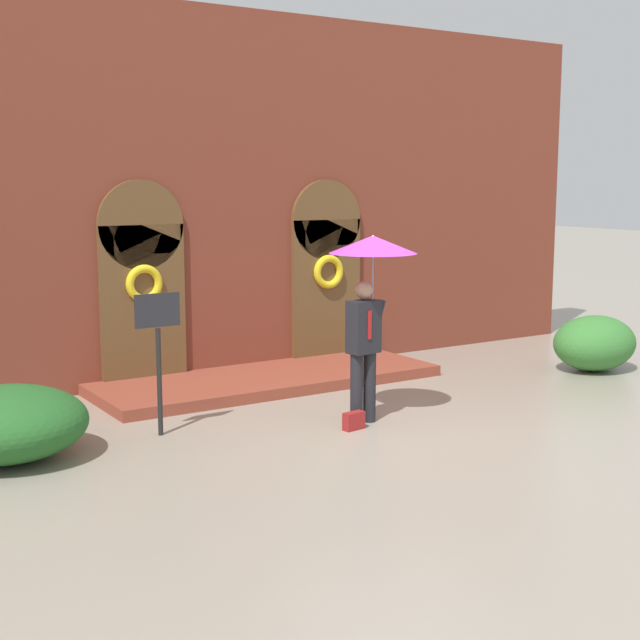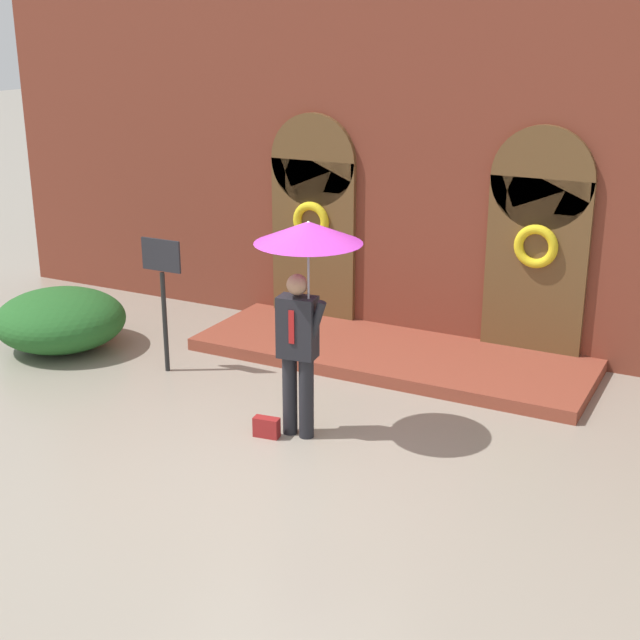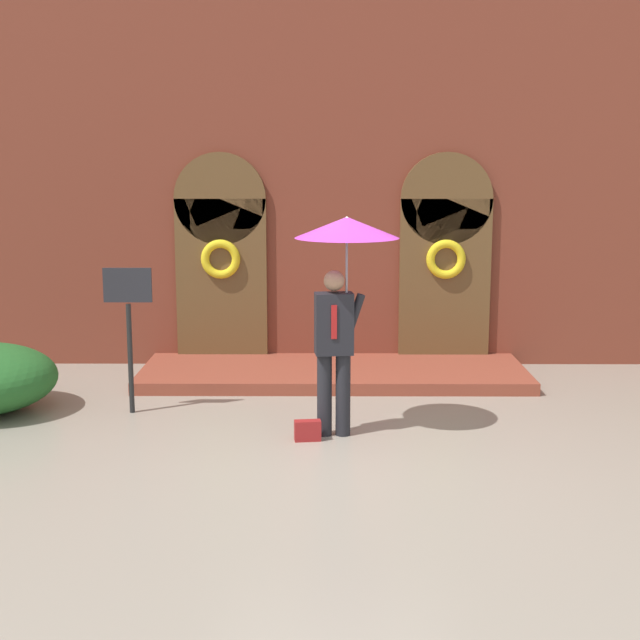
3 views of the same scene
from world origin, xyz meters
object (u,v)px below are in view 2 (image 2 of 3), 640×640
object	(u,v)px
person_with_umbrella	(305,265)
shrub_left	(60,320)
handbag	(267,427)
sign_post	(163,283)

from	to	relation	value
person_with_umbrella	shrub_left	bearing A→B (deg)	168.26
shrub_left	handbag	bearing A→B (deg)	-15.63
sign_post	shrub_left	size ratio (longest dim) A/B	0.97
person_with_umbrella	shrub_left	size ratio (longest dim) A/B	1.34
sign_post	person_with_umbrella	bearing A→B (deg)	-19.14
handbag	sign_post	distance (m)	2.57
sign_post	shrub_left	bearing A→B (deg)	179.17
person_with_umbrella	shrub_left	world-z (taller)	person_with_umbrella
person_with_umbrella	sign_post	distance (m)	2.72
sign_post	shrub_left	world-z (taller)	sign_post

